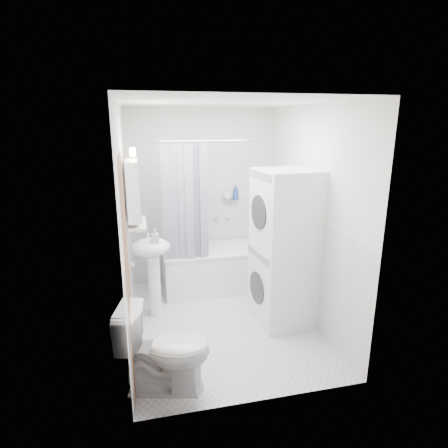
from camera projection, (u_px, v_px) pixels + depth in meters
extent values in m
plane|color=silver|center=(223.00, 321.00, 4.30)|extent=(2.60, 2.60, 0.00)
plane|color=silver|center=(202.00, 197.00, 5.20)|extent=(2.00, 0.00, 2.00)
plane|color=silver|center=(262.00, 265.00, 2.76)|extent=(2.00, 0.00, 2.00)
plane|color=silver|center=(126.00, 226.00, 3.76)|extent=(0.00, 2.60, 2.60)
plane|color=silver|center=(309.00, 215.00, 4.20)|extent=(0.00, 2.60, 2.60)
plane|color=white|center=(223.00, 102.00, 3.66)|extent=(2.60, 2.60, 0.00)
plane|color=white|center=(203.00, 239.00, 5.35)|extent=(1.98, 0.00, 1.98)
plane|color=white|center=(131.00, 281.00, 3.92)|extent=(0.00, 2.58, 2.58)
plane|color=white|center=(305.00, 265.00, 4.35)|extent=(0.00, 2.58, 2.58)
plane|color=brown|center=(128.00, 279.00, 2.99)|extent=(0.00, 2.00, 2.00)
cylinder|color=silver|center=(132.00, 264.00, 3.31)|extent=(0.04, 0.04, 0.04)
cube|color=white|center=(219.00, 269.00, 5.12)|extent=(1.48, 0.69, 0.54)
cube|color=white|center=(218.00, 249.00, 5.05)|extent=(1.50, 0.71, 0.03)
cube|color=silver|center=(218.00, 257.00, 5.08)|extent=(1.30, 0.51, 0.20)
cylinder|color=silver|center=(227.00, 218.00, 5.31)|extent=(0.04, 0.12, 0.04)
cylinder|color=silver|center=(223.00, 141.00, 4.39)|extent=(1.68, 0.02, 0.02)
cube|color=#121240|center=(167.00, 206.00, 4.44)|extent=(0.10, 0.02, 1.45)
cube|color=#121240|center=(174.00, 206.00, 4.46)|extent=(0.10, 0.02, 1.45)
cube|color=#121240|center=(182.00, 205.00, 4.48)|extent=(0.10, 0.02, 1.45)
cube|color=#121240|center=(189.00, 205.00, 4.50)|extent=(0.10, 0.02, 1.45)
cube|color=#121240|center=(197.00, 205.00, 4.51)|extent=(0.10, 0.02, 1.45)
cube|color=#121240|center=(204.00, 204.00, 4.53)|extent=(0.10, 0.02, 1.45)
ellipsoid|color=white|center=(151.00, 247.00, 4.22)|extent=(0.44, 0.37, 0.20)
cylinder|color=white|center=(155.00, 286.00, 4.35)|extent=(0.14, 0.14, 0.75)
cylinder|color=silver|center=(148.00, 233.00, 4.32)|extent=(0.03, 0.03, 0.14)
cylinder|color=silver|center=(148.00, 229.00, 4.26)|extent=(0.02, 0.10, 0.02)
cube|color=white|center=(133.00, 190.00, 3.78)|extent=(0.12, 0.50, 0.60)
cube|color=white|center=(140.00, 190.00, 3.80)|extent=(0.01, 0.47, 0.57)
cube|color=#FFEABF|center=(133.00, 152.00, 3.69)|extent=(0.06, 0.45, 0.06)
cube|color=silver|center=(137.00, 223.00, 3.88)|extent=(0.18, 0.54, 0.02)
cube|color=silver|center=(231.00, 200.00, 5.24)|extent=(0.22, 0.06, 0.02)
cube|color=#551018|center=(131.00, 192.00, 4.24)|extent=(0.05, 0.32, 0.74)
cube|color=#551018|center=(132.00, 162.00, 4.15)|extent=(0.03, 0.28, 0.08)
cylinder|color=silver|center=(128.00, 158.00, 4.14)|extent=(0.02, 0.04, 0.02)
cube|color=white|center=(283.00, 284.00, 4.24)|extent=(0.67, 0.67, 0.87)
cylinder|color=#2D2D33|center=(257.00, 288.00, 4.17)|extent=(0.05, 0.37, 0.37)
cube|color=gray|center=(258.00, 255.00, 4.07)|extent=(0.06, 0.55, 0.08)
cube|color=white|center=(286.00, 210.00, 4.01)|extent=(0.67, 0.67, 0.87)
cylinder|color=#2D2D33|center=(259.00, 212.00, 3.94)|extent=(0.05, 0.37, 0.37)
cube|color=gray|center=(260.00, 175.00, 3.84)|extent=(0.06, 0.55, 0.08)
imported|color=white|center=(165.00, 349.00, 3.13)|extent=(0.85, 0.60, 0.75)
imported|color=gray|center=(155.00, 241.00, 4.13)|extent=(0.08, 0.17, 0.08)
imported|color=gray|center=(137.00, 222.00, 3.73)|extent=(0.07, 0.18, 0.07)
imported|color=gray|center=(137.00, 215.00, 3.98)|extent=(0.10, 0.09, 0.10)
imported|color=gray|center=(227.00, 195.00, 5.21)|extent=(0.13, 0.17, 0.13)
imported|color=#26449A|center=(236.00, 197.00, 5.25)|extent=(0.08, 0.21, 0.08)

